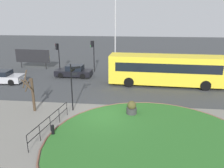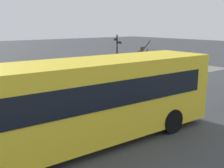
{
  "view_description": "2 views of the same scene",
  "coord_description": "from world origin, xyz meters",
  "px_view_note": "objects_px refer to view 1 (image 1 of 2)",
  "views": [
    {
      "loc": [
        2.22,
        -14.39,
        7.02
      ],
      "look_at": [
        0.2,
        4.16,
        1.18
      ],
      "focal_mm": 35.98,
      "sensor_mm": 36.0,
      "label": 1
    },
    {
      "loc": [
        10.05,
        16.07,
        4.31
      ],
      "look_at": [
        0.96,
        4.6,
        1.12
      ],
      "focal_mm": 43.89,
      "sensor_mm": 36.0,
      "label": 2
    }
  ],
  "objects_px": {
    "bus_yellow": "(166,70)",
    "car_near_lane": "(74,71)",
    "signpost_directional": "(72,83)",
    "traffic_light_far": "(58,51)",
    "car_far_lane": "(3,77)",
    "planter_near_signpost": "(132,109)",
    "lamppost_tall": "(115,32)",
    "street_tree_bare": "(31,92)",
    "billboard_left": "(33,56)",
    "traffic_light_near": "(93,49)",
    "bollard_foreground": "(53,130)"
  },
  "relations": [
    {
      "from": "bus_yellow",
      "to": "car_near_lane",
      "type": "bearing_deg",
      "value": -9.97
    },
    {
      "from": "signpost_directional",
      "to": "traffic_light_far",
      "type": "height_order",
      "value": "signpost_directional"
    },
    {
      "from": "bus_yellow",
      "to": "car_far_lane",
      "type": "relative_size",
      "value": 2.71
    },
    {
      "from": "signpost_directional",
      "to": "planter_near_signpost",
      "type": "bearing_deg",
      "value": -4.53
    },
    {
      "from": "lamppost_tall",
      "to": "street_tree_bare",
      "type": "relative_size",
      "value": 3.0
    },
    {
      "from": "bus_yellow",
      "to": "planter_near_signpost",
      "type": "xyz_separation_m",
      "value": [
        -3.25,
        -7.48,
        -1.17
      ]
    },
    {
      "from": "lamppost_tall",
      "to": "billboard_left",
      "type": "height_order",
      "value": "lamppost_tall"
    },
    {
      "from": "car_far_lane",
      "to": "planter_near_signpost",
      "type": "height_order",
      "value": "car_far_lane"
    },
    {
      "from": "bus_yellow",
      "to": "planter_near_signpost",
      "type": "height_order",
      "value": "bus_yellow"
    },
    {
      "from": "traffic_light_near",
      "to": "billboard_left",
      "type": "xyz_separation_m",
      "value": [
        -8.27,
        0.79,
        -1.18
      ]
    },
    {
      "from": "street_tree_bare",
      "to": "lamppost_tall",
      "type": "bearing_deg",
      "value": 68.91
    },
    {
      "from": "bus_yellow",
      "to": "traffic_light_far",
      "type": "relative_size",
      "value": 3.26
    },
    {
      "from": "bus_yellow",
      "to": "billboard_left",
      "type": "height_order",
      "value": "bus_yellow"
    },
    {
      "from": "lamppost_tall",
      "to": "billboard_left",
      "type": "bearing_deg",
      "value": 177.85
    },
    {
      "from": "car_near_lane",
      "to": "traffic_light_far",
      "type": "xyz_separation_m",
      "value": [
        -2.63,
        2.32,
        1.96
      ]
    },
    {
      "from": "signpost_directional",
      "to": "bus_yellow",
      "type": "distance_m",
      "value": 10.47
    },
    {
      "from": "bollard_foreground",
      "to": "lamppost_tall",
      "type": "bearing_deg",
      "value": 82.17
    },
    {
      "from": "car_far_lane",
      "to": "planter_near_signpost",
      "type": "xyz_separation_m",
      "value": [
        13.81,
        -6.48,
        -0.14
      ]
    },
    {
      "from": "traffic_light_near",
      "to": "bus_yellow",
      "type": "bearing_deg",
      "value": 150.6
    },
    {
      "from": "traffic_light_near",
      "to": "planter_near_signpost",
      "type": "distance_m",
      "value": 13.56
    },
    {
      "from": "car_near_lane",
      "to": "lamppost_tall",
      "type": "bearing_deg",
      "value": -144.92
    },
    {
      "from": "signpost_directional",
      "to": "traffic_light_far",
      "type": "distance_m",
      "value": 12.77
    },
    {
      "from": "signpost_directional",
      "to": "bollard_foreground",
      "type": "xyz_separation_m",
      "value": [
        -0.23,
        -3.78,
        -1.76
      ]
    },
    {
      "from": "car_near_lane",
      "to": "lamppost_tall",
      "type": "height_order",
      "value": "lamppost_tall"
    },
    {
      "from": "billboard_left",
      "to": "lamppost_tall",
      "type": "bearing_deg",
      "value": 2.6
    },
    {
      "from": "bollard_foreground",
      "to": "car_near_lane",
      "type": "bearing_deg",
      "value": 99.94
    },
    {
      "from": "traffic_light_near",
      "to": "traffic_light_far",
      "type": "relative_size",
      "value": 1.1
    },
    {
      "from": "signpost_directional",
      "to": "car_far_lane",
      "type": "xyz_separation_m",
      "value": [
        -9.41,
        6.14,
        -1.5
      ]
    },
    {
      "from": "bollard_foreground",
      "to": "traffic_light_near",
      "type": "bearing_deg",
      "value": 91.97
    },
    {
      "from": "traffic_light_near",
      "to": "billboard_left",
      "type": "bearing_deg",
      "value": -5.07
    },
    {
      "from": "lamppost_tall",
      "to": "bollard_foreground",
      "type": "bearing_deg",
      "value": -97.83
    },
    {
      "from": "traffic_light_near",
      "to": "street_tree_bare",
      "type": "height_order",
      "value": "traffic_light_near"
    },
    {
      "from": "car_far_lane",
      "to": "planter_near_signpost",
      "type": "bearing_deg",
      "value": -28.13
    },
    {
      "from": "traffic_light_near",
      "to": "lamppost_tall",
      "type": "relative_size",
      "value": 0.42
    },
    {
      "from": "bus_yellow",
      "to": "billboard_left",
      "type": "relative_size",
      "value": 2.37
    },
    {
      "from": "billboard_left",
      "to": "bus_yellow",
      "type": "bearing_deg",
      "value": -13.86
    },
    {
      "from": "bus_yellow",
      "to": "traffic_light_near",
      "type": "distance_m",
      "value": 9.78
    },
    {
      "from": "planter_near_signpost",
      "to": "street_tree_bare",
      "type": "distance_m",
      "value": 7.45
    },
    {
      "from": "billboard_left",
      "to": "planter_near_signpost",
      "type": "xyz_separation_m",
      "value": [
        13.45,
        -13.1,
        -1.17
      ]
    },
    {
      "from": "traffic_light_far",
      "to": "planter_near_signpost",
      "type": "height_order",
      "value": "traffic_light_far"
    },
    {
      "from": "billboard_left",
      "to": "planter_near_signpost",
      "type": "distance_m",
      "value": 18.81
    },
    {
      "from": "signpost_directional",
      "to": "car_near_lane",
      "type": "height_order",
      "value": "signpost_directional"
    },
    {
      "from": "car_far_lane",
      "to": "planter_near_signpost",
      "type": "relative_size",
      "value": 4.0
    },
    {
      "from": "bollard_foreground",
      "to": "car_far_lane",
      "type": "relative_size",
      "value": 0.17
    },
    {
      "from": "lamppost_tall",
      "to": "street_tree_bare",
      "type": "height_order",
      "value": "lamppost_tall"
    },
    {
      "from": "traffic_light_near",
      "to": "planter_near_signpost",
      "type": "relative_size",
      "value": 3.65
    },
    {
      "from": "street_tree_bare",
      "to": "billboard_left",
      "type": "bearing_deg",
      "value": 114.58
    },
    {
      "from": "car_near_lane",
      "to": "lamppost_tall",
      "type": "relative_size",
      "value": 0.45
    },
    {
      "from": "car_far_lane",
      "to": "traffic_light_far",
      "type": "xyz_separation_m",
      "value": [
        4.24,
        5.53,
        1.96
      ]
    },
    {
      "from": "car_far_lane",
      "to": "bus_yellow",
      "type": "bearing_deg",
      "value": 0.36
    }
  ]
}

